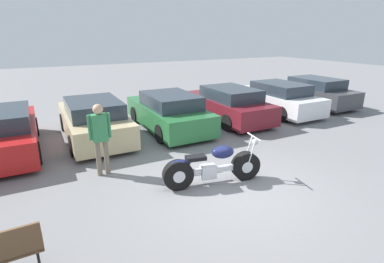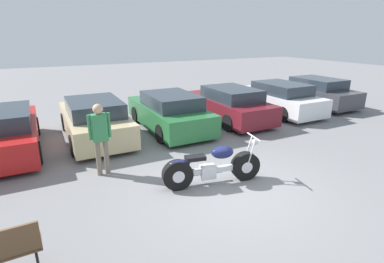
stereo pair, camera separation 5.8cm
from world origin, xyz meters
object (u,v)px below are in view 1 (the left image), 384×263
at_px(parked_car_red, 2,133).
at_px(parked_car_white, 276,98).
at_px(parked_car_champagne, 94,120).
at_px(motorcycle, 212,167).
at_px(parked_car_maroon, 228,104).
at_px(person_standing, 100,134).
at_px(parked_car_dark_grey, 312,92).
at_px(parked_car_green, 169,112).

xyz_separation_m(parked_car_red, parked_car_white, (10.22, 0.05, 0.00)).
bearing_deg(parked_car_champagne, parked_car_white, -0.87).
height_order(motorcycle, parked_car_maroon, parked_car_maroon).
bearing_deg(person_standing, parked_car_white, 18.91).
bearing_deg(motorcycle, parked_car_champagne, 111.37).
bearing_deg(motorcycle, parked_car_maroon, 52.44).
bearing_deg(parked_car_white, parked_car_dark_grey, 7.43).
height_order(parked_car_red, person_standing, person_standing).
bearing_deg(parked_car_dark_grey, motorcycle, -150.91).
relative_size(parked_car_green, parked_car_dark_grey, 1.00).
xyz_separation_m(motorcycle, parked_car_red, (-4.31, 4.32, 0.19)).
height_order(parked_car_champagne, parked_car_white, same).
height_order(parked_car_maroon, person_standing, person_standing).
xyz_separation_m(parked_car_red, parked_car_champagne, (2.55, 0.17, 0.00)).
bearing_deg(parked_car_green, parked_car_champagne, 175.98).
bearing_deg(parked_car_champagne, motorcycle, -68.63).
bearing_deg(motorcycle, person_standing, 141.90).
height_order(parked_car_red, parked_car_champagne, same).
height_order(parked_car_green, parked_car_white, same).
bearing_deg(person_standing, motorcycle, -38.10).
bearing_deg(person_standing, parked_car_green, 42.83).
height_order(motorcycle, person_standing, person_standing).
relative_size(motorcycle, parked_car_green, 0.54).
distance_m(parked_car_champagne, parked_car_maroon, 5.11).
height_order(motorcycle, parked_car_green, parked_car_green).
bearing_deg(parked_car_dark_grey, parked_car_white, -172.57).
xyz_separation_m(motorcycle, parked_car_white, (5.91, 4.37, 0.19)).
bearing_deg(parked_car_maroon, parked_car_dark_grey, 3.92).
xyz_separation_m(parked_car_red, parked_car_dark_grey, (12.77, 0.39, 0.00)).
height_order(motorcycle, parked_car_dark_grey, parked_car_dark_grey).
xyz_separation_m(motorcycle, parked_car_champagne, (-1.76, 4.49, 0.19)).
bearing_deg(parked_car_red, person_standing, -50.36).
bearing_deg(parked_car_maroon, parked_car_red, -179.74).
height_order(parked_car_white, person_standing, person_standing).
distance_m(parked_car_red, person_standing, 3.51).
bearing_deg(parked_car_champagne, parked_car_green, -4.02).
distance_m(parked_car_maroon, person_standing, 6.10).
distance_m(parked_car_white, person_standing, 8.46).
xyz_separation_m(parked_car_maroon, parked_car_dark_grey, (5.11, 0.35, 0.00)).
bearing_deg(parked_car_white, parked_car_maroon, -179.62).
xyz_separation_m(parked_car_green, parked_car_maroon, (2.55, 0.05, 0.00)).
relative_size(parked_car_champagne, parked_car_dark_grey, 1.00).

